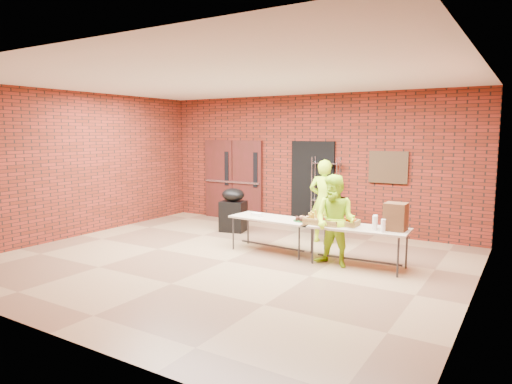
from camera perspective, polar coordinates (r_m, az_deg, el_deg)
room at (r=8.02m, az=-3.88°, el=2.42°), size 8.08×7.08×3.28m
double_doors at (r=12.13m, az=-2.89°, el=1.53°), size 1.78×0.12×2.10m
dark_doorway at (r=11.02m, az=7.07°, el=0.87°), size 1.10×0.06×2.10m
bronze_plaque at (r=10.35m, az=16.20°, el=2.99°), size 0.85×0.04×0.70m
wire_rack at (r=10.76m, az=8.65°, el=-0.28°), size 0.65×0.24×1.74m
table_left at (r=8.84m, az=2.00°, el=-3.56°), size 1.67×0.79×0.67m
table_right at (r=8.06m, az=12.77°, el=-4.70°), size 1.71×0.79×0.69m
basket_bananas at (r=8.19m, az=7.80°, el=-3.54°), size 0.46×0.35×0.14m
basket_oranges at (r=8.14m, az=11.22°, el=-3.72°), size 0.41×0.32×0.13m
basket_apples at (r=8.10m, az=9.01°, el=-3.72°), size 0.42×0.33×0.13m
muffin_tray at (r=8.52m, az=5.89°, el=-3.36°), size 0.36×0.36×0.09m
napkin_box at (r=8.96m, az=0.09°, el=-2.83°), size 0.19×0.13×0.06m
coffee_dispenser at (r=7.90m, az=17.06°, el=-2.97°), size 0.35×0.31×0.46m
cup_stack_front at (r=7.85m, az=14.62°, el=-3.77°), size 0.08×0.08×0.24m
cup_stack_mid at (r=7.72m, az=15.61°, el=-4.07°), size 0.07×0.07×0.22m
cup_stack_back at (r=7.98m, az=14.69°, el=-3.61°), size 0.08×0.08×0.23m
covered_grill at (r=10.67m, az=-2.87°, el=-2.24°), size 0.65×0.58×1.02m
volunteer_woman at (r=9.63m, az=8.49°, el=-1.15°), size 0.68×0.48×1.75m
volunteer_man at (r=7.96m, az=9.85°, el=-3.57°), size 0.85×0.70×1.59m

